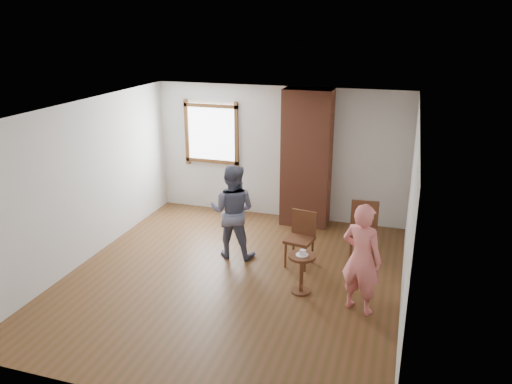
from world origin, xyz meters
TOP-DOWN VIEW (x-y plane):
  - ground at (0.00, 0.00)m, footprint 5.50×5.50m
  - room_shell at (-0.06, 0.61)m, footprint 5.04×5.52m
  - brick_chimney at (0.60, 2.50)m, footprint 0.90×0.50m
  - stoneware_crock at (-0.95, 2.40)m, footprint 0.34×0.34m
  - dark_pot at (-0.71, 1.93)m, footprint 0.20×0.20m
  - dining_chair_left at (0.89, 0.80)m, footprint 0.47×0.47m
  - dining_chair_right at (1.83, 1.32)m, footprint 0.48×0.48m
  - side_table at (1.10, -0.11)m, footprint 0.40×0.40m
  - cake_plate at (1.10, -0.11)m, footprint 0.18×0.18m
  - cake_slice at (1.11, -0.11)m, footprint 0.08×0.07m
  - man at (-0.26, 0.75)m, footprint 0.81×0.65m
  - person_pink at (1.95, -0.33)m, footprint 0.66×0.55m

SIDE VIEW (x-z plane):
  - ground at x=0.00m, z-range 0.00..0.00m
  - dark_pot at x=-0.71m, z-range 0.00..0.16m
  - stoneware_crock at x=-0.95m, z-range 0.00..0.43m
  - side_table at x=1.10m, z-range 0.10..0.70m
  - dining_chair_left at x=0.89m, z-range 0.05..0.94m
  - dining_chair_right at x=1.83m, z-range 0.06..1.02m
  - cake_plate at x=1.10m, z-range 0.60..0.61m
  - cake_slice at x=1.11m, z-range 0.61..0.67m
  - person_pink at x=1.95m, z-range 0.00..1.55m
  - man at x=-0.26m, z-range 0.00..1.59m
  - brick_chimney at x=0.60m, z-range 0.00..2.60m
  - room_shell at x=-0.06m, z-range 0.50..3.12m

